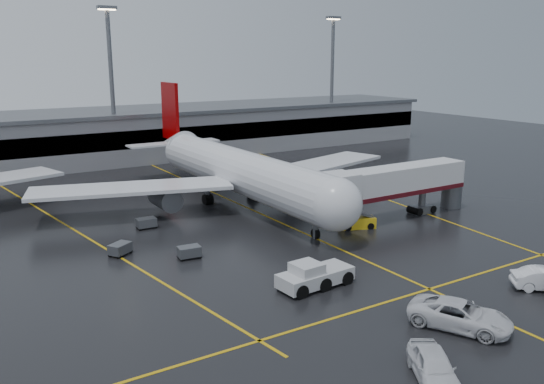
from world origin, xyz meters
TOP-DOWN VIEW (x-y plane):
  - ground at (0.00, 0.00)m, footprint 220.00×220.00m
  - apron_line_centre at (0.00, 0.00)m, footprint 0.25×90.00m
  - apron_line_stop at (0.00, -22.00)m, footprint 60.00×0.25m
  - apron_line_left at (-20.00, 10.00)m, footprint 9.99×69.35m
  - apron_line_right at (18.00, 10.00)m, footprint 7.57×69.64m
  - terminal at (0.00, 47.93)m, footprint 122.00×19.00m
  - light_mast_mid at (-5.00, 42.00)m, footprint 3.00×1.20m
  - light_mast_right at (40.00, 42.00)m, footprint 3.00×1.20m
  - main_airliner at (0.00, 9.70)m, footprint 48.80×45.60m
  - jet_bridge at (11.87, -6.00)m, footprint 19.90×3.40m
  - pushback_tractor at (-7.43, -16.81)m, footprint 6.39×3.05m
  - belt_loader at (5.83, -6.51)m, footprint 4.06×2.82m
  - service_van_a at (-3.22, -27.60)m, footprint 5.82×7.39m
  - service_van_d at (-9.60, -31.09)m, footprint 4.53×5.55m
  - baggage_cart_a at (-13.06, -5.57)m, footprint 2.12×1.50m
  - baggage_cart_b at (-18.08, -1.43)m, footprint 2.39×2.18m
  - baggage_cart_c at (-13.18, 5.23)m, footprint 2.05×1.38m

SIDE VIEW (x-z plane):
  - ground at x=0.00m, z-range 0.00..0.00m
  - apron_line_centre at x=0.00m, z-range 0.00..0.02m
  - apron_line_stop at x=0.00m, z-range 0.00..0.02m
  - apron_line_left at x=-20.00m, z-range 0.00..0.02m
  - apron_line_right at x=18.00m, z-range 0.00..0.02m
  - belt_loader at x=5.83m, z-range -0.60..1.77m
  - baggage_cart_a at x=-13.06m, z-range 0.07..1.19m
  - baggage_cart_b at x=-18.08m, z-range 0.07..1.19m
  - baggage_cart_c at x=-13.18m, z-range 0.07..1.19m
  - pushback_tractor at x=-7.43m, z-range -0.23..2.00m
  - service_van_d at x=-9.60m, z-range 0.00..1.78m
  - service_van_a at x=-3.22m, z-range 0.00..1.87m
  - jet_bridge at x=11.87m, z-range 0.91..6.96m
  - main_airliner at x=0.00m, z-range -2.84..11.26m
  - terminal at x=0.00m, z-range 0.02..8.62m
  - light_mast_mid at x=-5.00m, z-range 1.75..27.20m
  - light_mast_right at x=40.00m, z-range 1.75..27.20m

